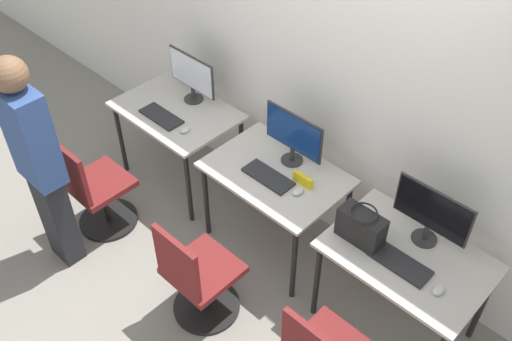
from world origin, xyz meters
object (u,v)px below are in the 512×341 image
at_px(mouse_right, 438,290).
at_px(keyboard_right, 400,263).
at_px(office_chair_left, 95,192).
at_px(monitor_right, 432,213).
at_px(mouse_left, 185,130).
at_px(monitor_left, 192,75).
at_px(mouse_center, 298,192).
at_px(handbag, 361,226).
at_px(keyboard_center, 268,177).
at_px(person_left, 38,160).
at_px(monitor_center, 293,135).
at_px(office_chair_center, 198,280).
at_px(keyboard_left, 161,116).

bearing_deg(mouse_right, keyboard_right, 176.23).
height_order(office_chair_left, monitor_right, monitor_right).
height_order(mouse_left, monitor_right, monitor_right).
distance_m(monitor_left, mouse_center, 1.40).
bearing_deg(handbag, office_chair_left, -159.17).
bearing_deg(keyboard_center, monitor_right, 13.48).
bearing_deg(person_left, mouse_center, 40.80).
xyz_separation_m(monitor_center, mouse_right, (1.38, -0.29, -0.22)).
distance_m(keyboard_right, handbag, 0.32).
height_order(mouse_center, mouse_right, same).
bearing_deg(monitor_left, monitor_center, -1.07).
bearing_deg(office_chair_center, monitor_center, 94.23).
relative_size(keyboard_left, keyboard_right, 1.00).
bearing_deg(monitor_center, handbag, -19.05).
relative_size(monitor_right, handbag, 1.68).
bearing_deg(monitor_left, keyboard_right, -7.58).
height_order(monitor_left, keyboard_left, monitor_left).
bearing_deg(mouse_left, office_chair_center, -38.40).
relative_size(mouse_center, handbag, 0.30).
height_order(keyboard_left, monitor_right, monitor_right).
height_order(monitor_left, mouse_center, monitor_left).
xyz_separation_m(monitor_right, mouse_right, (0.27, -0.30, -0.22)).
xyz_separation_m(monitor_left, mouse_center, (1.36, -0.25, -0.22)).
relative_size(person_left, handbag, 5.88).
height_order(person_left, office_chair_center, person_left).
distance_m(keyboard_right, mouse_right, 0.28).
bearing_deg(mouse_right, handbag, 178.64).
bearing_deg(person_left, office_chair_left, 99.28).
height_order(mouse_center, monitor_right, monitor_right).
xyz_separation_m(keyboard_left, handbag, (1.91, 0.05, 0.11)).
relative_size(office_chair_left, monitor_right, 1.77).
relative_size(person_left, office_chair_center, 1.97).
bearing_deg(monitor_right, monitor_center, -179.63).
height_order(keyboard_right, handbag, handbag).
distance_m(mouse_left, handbag, 1.64).
bearing_deg(office_chair_left, keyboard_left, 87.21).
height_order(office_chair_center, mouse_right, office_chair_center).
xyz_separation_m(keyboard_left, person_left, (0.03, -1.06, 0.22)).
distance_m(person_left, monitor_center, 1.76).
distance_m(keyboard_left, monitor_right, 2.25).
distance_m(monitor_left, mouse_left, 0.49).
height_order(keyboard_left, mouse_right, mouse_right).
bearing_deg(monitor_center, office_chair_left, -138.21).
relative_size(keyboard_left, mouse_right, 4.28).
bearing_deg(monitor_center, monitor_right, 0.37).
bearing_deg(keyboard_right, mouse_right, -3.77).
relative_size(person_left, monitor_center, 3.49).
distance_m(monitor_center, mouse_right, 1.43).
relative_size(monitor_center, monitor_right, 1.00).
distance_m(monitor_left, keyboard_center, 1.16).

